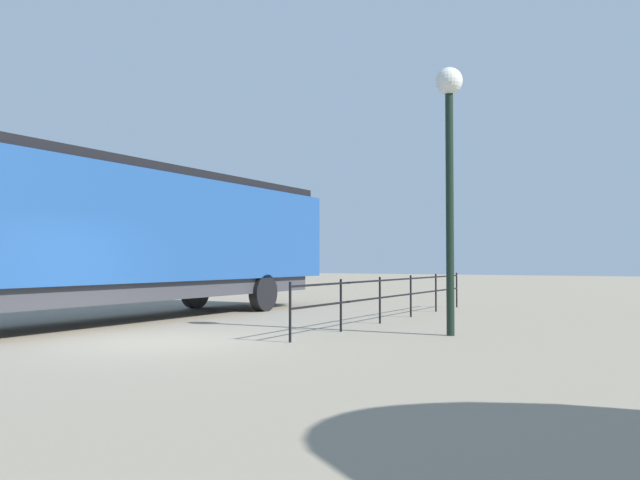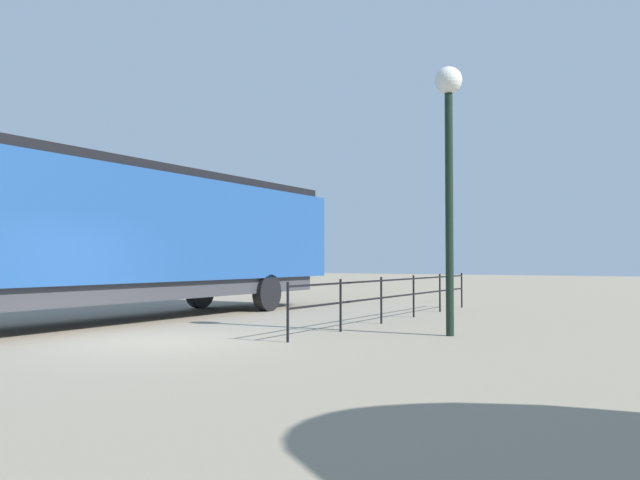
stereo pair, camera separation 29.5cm
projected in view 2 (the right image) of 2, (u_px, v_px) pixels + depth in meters
ground_plane at (151, 341)px, 12.08m from camera, size 120.00×120.00×0.00m
locomotive at (100, 232)px, 15.61m from camera, size 2.91×17.78×3.90m
lamp_post at (449, 136)px, 13.09m from camera, size 0.56×0.56×5.46m
platform_fence at (398, 291)px, 16.42m from camera, size 0.05×10.35×1.12m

